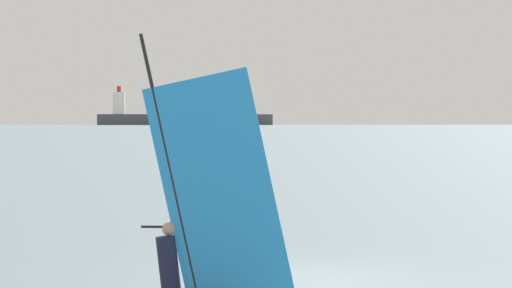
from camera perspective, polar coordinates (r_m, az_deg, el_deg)
The scene contains 3 objects.
ground_plane at distance 17.54m, azimuth 3.38°, elevation -8.61°, with size 4000.00×4000.00×0.00m, color gray.
windsurfer at distance 14.68m, azimuth -4.50°, elevation -6.20°, with size 3.70×1.42×4.54m.
cargo_ship at distance 901.39m, azimuth -4.63°, elevation 1.73°, with size 174.22×44.73×38.36m.
Camera 1 is at (-5.02, -16.53, 3.05)m, focal length 63.29 mm.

